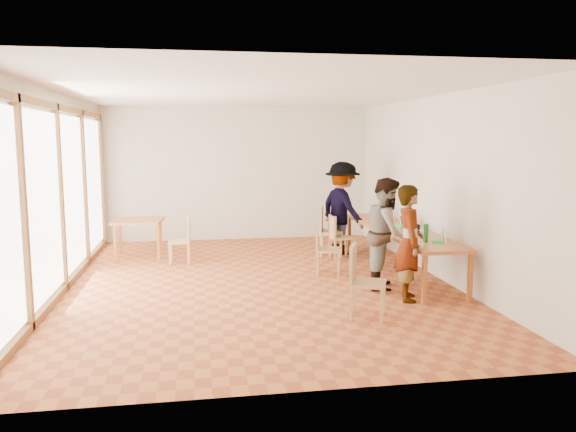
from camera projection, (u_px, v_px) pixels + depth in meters
name	position (u px, v px, depth m)	size (l,w,h in m)	color
ground	(257.00, 282.00, 9.03)	(8.00, 8.00, 0.00)	#AE5A2A
wall_back	(238.00, 174.00, 12.73)	(6.00, 0.10, 3.00)	beige
wall_front	(306.00, 229.00, 4.91)	(6.00, 0.10, 3.00)	beige
wall_right	(436.00, 187.00, 9.30)	(0.10, 8.00, 3.00)	beige
window_wall	(59.00, 192.00, 8.35)	(0.10, 8.00, 3.00)	white
ceiling	(256.00, 91.00, 8.61)	(6.00, 8.00, 0.04)	white
communal_table	(399.00, 231.00, 9.68)	(0.80, 4.00, 0.75)	#B86228
side_table	(138.00, 224.00, 10.78)	(0.90, 0.90, 0.75)	#B86228
chair_near	(360.00, 273.00, 7.20)	(0.58, 0.58, 0.50)	tan
chair_mid	(322.00, 243.00, 9.47)	(0.50, 0.50, 0.47)	tan
chair_far	(326.00, 225.00, 11.03)	(0.57, 0.57, 0.52)	tan
chair_empty	(337.00, 232.00, 10.74)	(0.41, 0.41, 0.44)	tan
chair_spare	(184.00, 236.00, 10.35)	(0.40, 0.40, 0.45)	tan
person_near	(409.00, 243.00, 7.93)	(0.60, 0.40, 1.65)	gray
person_mid	(387.00, 233.00, 8.60)	(0.83, 0.65, 1.71)	gray
person_far	(342.00, 208.00, 11.13)	(1.19, 0.68, 1.84)	gray
laptop_near	(441.00, 238.00, 8.44)	(0.28, 0.30, 0.21)	green
laptop_mid	(402.00, 223.00, 9.88)	(0.29, 0.31, 0.22)	green
laptop_far	(381.00, 218.00, 10.60)	(0.23, 0.25, 0.18)	green
yellow_mug	(378.00, 222.00, 10.11)	(0.14, 0.14, 0.11)	gold
green_bottle	(426.00, 233.00, 8.36)	(0.07, 0.07, 0.28)	#186B1B
clear_glass	(422.00, 233.00, 8.97)	(0.07, 0.07, 0.09)	silver
condiment_cup	(420.00, 246.00, 7.93)	(0.08, 0.08, 0.06)	white
pink_phone	(405.00, 227.00, 9.84)	(0.05, 0.10, 0.01)	#CC4264
black_pouch	(413.00, 226.00, 9.65)	(0.16, 0.26, 0.09)	black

